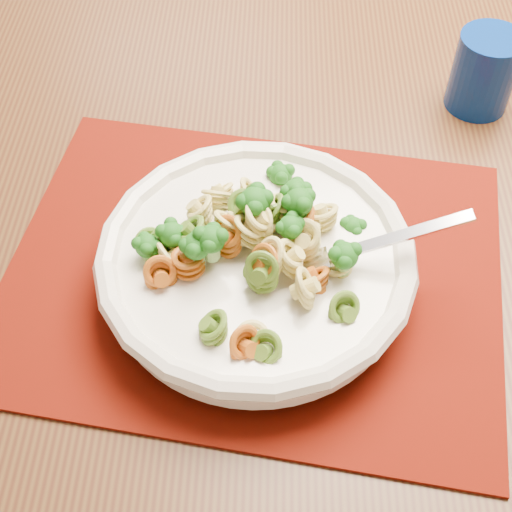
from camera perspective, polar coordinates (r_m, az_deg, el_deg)
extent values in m
cube|color=#4E341A|center=(1.72, 4.00, 5.38)|extent=(4.00, 4.00, 0.01)
cube|color=#4B2F15|center=(0.76, -1.93, 6.26)|extent=(1.46, 1.05, 0.04)
cube|color=#5A0903|center=(0.65, -0.19, -1.17)|extent=(0.52, 0.45, 0.00)
cylinder|color=white|center=(0.64, 0.00, -1.95)|extent=(0.12, 0.12, 0.01)
cylinder|color=white|center=(0.62, 0.00, -0.85)|extent=(0.26, 0.26, 0.03)
torus|color=white|center=(0.61, 0.00, 0.07)|extent=(0.28, 0.28, 0.02)
cylinder|color=navy|center=(0.83, 17.77, 13.85)|extent=(0.07, 0.07, 0.09)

